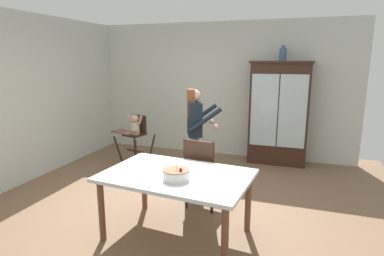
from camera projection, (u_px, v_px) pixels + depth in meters
ground_plane at (174, 206)px, 4.33m from camera, size 6.24×6.24×0.00m
wall_back at (221, 90)px, 6.47m from camera, size 5.32×0.06×2.70m
wall_left at (15, 100)px, 4.87m from camera, size 0.06×5.32×2.70m
china_cabinet at (279, 113)px, 5.94m from camera, size 1.12×0.48×1.94m
ceramic_vase at (283, 54)px, 5.71m from camera, size 0.13×0.13×0.27m
high_chair_with_toddler at (135, 130)px, 5.95m from camera, size 0.70×0.78×0.95m
adult_person at (195, 126)px, 4.84m from camera, size 0.64×0.63×1.53m
dining_table at (177, 181)px, 3.47m from camera, size 1.68×1.18×0.74m
birthday_cake at (176, 174)px, 3.28m from camera, size 0.28×0.28×0.19m
dining_chair_far_side at (202, 169)px, 4.15m from camera, size 0.49×0.49×0.96m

